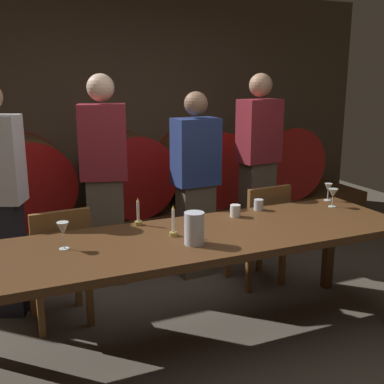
{
  "coord_description": "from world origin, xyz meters",
  "views": [
    {
      "loc": [
        -1.32,
        -2.43,
        1.76
      ],
      "look_at": [
        -0.15,
        0.23,
        1.04
      ],
      "focal_mm": 44.88,
      "sensor_mm": 36.0,
      "label": 1
    }
  ],
  "objects_px": {
    "cup_right": "(259,205)",
    "guest_center_left": "(105,179)",
    "chair_right": "(260,230)",
    "wine_glass_center": "(333,194)",
    "wine_glass_left": "(63,230)",
    "wine_barrel_far_right": "(274,159)",
    "pitcher": "(194,228)",
    "candle_right": "(173,228)",
    "guest_far_right": "(258,166)",
    "cup_left": "(235,211)",
    "wine_barrel_right": "(202,165)",
    "candle_left": "(138,218)",
    "wine_glass_right": "(328,188)",
    "wine_barrel_center": "(126,171)",
    "guest_center_right": "(196,185)",
    "chair_left": "(60,261)",
    "dining_table": "(203,244)",
    "wine_barrel_left": "(27,180)"
  },
  "relations": [
    {
      "from": "cup_right",
      "to": "guest_center_left",
      "type": "bearing_deg",
      "value": 137.57
    },
    {
      "from": "guest_center_left",
      "to": "wine_glass_left",
      "type": "bearing_deg",
      "value": 80.71
    },
    {
      "from": "chair_left",
      "to": "wine_glass_left",
      "type": "bearing_deg",
      "value": 82.34
    },
    {
      "from": "pitcher",
      "to": "guest_far_right",
      "type": "bearing_deg",
      "value": 46.99
    },
    {
      "from": "wine_glass_center",
      "to": "wine_glass_right",
      "type": "relative_size",
      "value": 1.01
    },
    {
      "from": "wine_barrel_right",
      "to": "candle_left",
      "type": "bearing_deg",
      "value": -126.24
    },
    {
      "from": "guest_far_right",
      "to": "guest_center_left",
      "type": "bearing_deg",
      "value": -7.27
    },
    {
      "from": "wine_barrel_far_right",
      "to": "cup_right",
      "type": "bearing_deg",
      "value": -126.19
    },
    {
      "from": "chair_right",
      "to": "cup_right",
      "type": "distance_m",
      "value": 0.49
    },
    {
      "from": "wine_barrel_center",
      "to": "cup_right",
      "type": "distance_m",
      "value": 1.87
    },
    {
      "from": "candle_right",
      "to": "wine_barrel_right",
      "type": "bearing_deg",
      "value": 60.64
    },
    {
      "from": "wine_barrel_far_right",
      "to": "pitcher",
      "type": "xyz_separation_m",
      "value": [
        -2.06,
        -2.29,
        0.09
      ]
    },
    {
      "from": "wine_barrel_far_right",
      "to": "candle_right",
      "type": "height_order",
      "value": "wine_barrel_far_right"
    },
    {
      "from": "guest_center_right",
      "to": "chair_right",
      "type": "bearing_deg",
      "value": 131.12
    },
    {
      "from": "guest_center_left",
      "to": "cup_left",
      "type": "xyz_separation_m",
      "value": [
        0.71,
        -0.95,
        -0.1
      ]
    },
    {
      "from": "wine_glass_right",
      "to": "wine_barrel_far_right",
      "type": "bearing_deg",
      "value": 69.72
    },
    {
      "from": "wine_glass_left",
      "to": "cup_right",
      "type": "height_order",
      "value": "wine_glass_left"
    },
    {
      "from": "wine_barrel_left",
      "to": "candle_right",
      "type": "distance_m",
      "value": 2.21
    },
    {
      "from": "wine_barrel_center",
      "to": "candle_right",
      "type": "relative_size",
      "value": 4.28
    },
    {
      "from": "cup_left",
      "to": "candle_right",
      "type": "bearing_deg",
      "value": -159.09
    },
    {
      "from": "wine_barrel_center",
      "to": "chair_left",
      "type": "xyz_separation_m",
      "value": [
        -0.93,
        -1.53,
        -0.28
      ]
    },
    {
      "from": "candle_left",
      "to": "wine_glass_right",
      "type": "bearing_deg",
      "value": 0.19
    },
    {
      "from": "guest_center_left",
      "to": "cup_right",
      "type": "distance_m",
      "value": 1.3
    },
    {
      "from": "wine_barrel_left",
      "to": "wine_barrel_far_right",
      "type": "xyz_separation_m",
      "value": [
        2.81,
        0.0,
        0.0
      ]
    },
    {
      "from": "wine_barrel_left",
      "to": "wine_glass_left",
      "type": "distance_m",
      "value": 2.06
    },
    {
      "from": "wine_glass_center",
      "to": "guest_far_right",
      "type": "bearing_deg",
      "value": 91.96
    },
    {
      "from": "dining_table",
      "to": "cup_left",
      "type": "xyz_separation_m",
      "value": [
        0.38,
        0.26,
        0.11
      ]
    },
    {
      "from": "wine_barrel_right",
      "to": "candle_left",
      "type": "distance_m",
      "value": 2.22
    },
    {
      "from": "guest_far_right",
      "to": "wine_barrel_left",
      "type": "bearing_deg",
      "value": -32.19
    },
    {
      "from": "guest_far_right",
      "to": "wine_glass_center",
      "type": "height_order",
      "value": "guest_far_right"
    },
    {
      "from": "wine_barrel_center",
      "to": "guest_center_right",
      "type": "relative_size",
      "value": 0.53
    },
    {
      "from": "pitcher",
      "to": "wine_glass_center",
      "type": "bearing_deg",
      "value": 14.18
    },
    {
      "from": "pitcher",
      "to": "wine_barrel_far_right",
      "type": "bearing_deg",
      "value": 47.93
    },
    {
      "from": "candle_left",
      "to": "cup_right",
      "type": "height_order",
      "value": "candle_left"
    },
    {
      "from": "wine_barrel_center",
      "to": "guest_center_left",
      "type": "relative_size",
      "value": 0.49
    },
    {
      "from": "guest_center_right",
      "to": "candle_right",
      "type": "distance_m",
      "value": 1.19
    },
    {
      "from": "wine_barrel_far_right",
      "to": "pitcher",
      "type": "distance_m",
      "value": 3.08
    },
    {
      "from": "chair_right",
      "to": "candle_left",
      "type": "xyz_separation_m",
      "value": [
        -1.16,
        -0.29,
        0.33
      ]
    },
    {
      "from": "guest_center_right",
      "to": "guest_far_right",
      "type": "xyz_separation_m",
      "value": [
        0.72,
        0.16,
        0.09
      ]
    },
    {
      "from": "wine_barrel_right",
      "to": "chair_right",
      "type": "distance_m",
      "value": 1.53
    },
    {
      "from": "candle_left",
      "to": "cup_right",
      "type": "bearing_deg",
      "value": -0.63
    },
    {
      "from": "guest_center_left",
      "to": "candle_right",
      "type": "relative_size",
      "value": 8.79
    },
    {
      "from": "candle_left",
      "to": "pitcher",
      "type": "distance_m",
      "value": 0.53
    },
    {
      "from": "wine_barrel_right",
      "to": "wine_barrel_far_right",
      "type": "xyz_separation_m",
      "value": [
        0.94,
        0.0,
        0.0
      ]
    },
    {
      "from": "wine_barrel_far_right",
      "to": "pitcher",
      "type": "height_order",
      "value": "wine_barrel_far_right"
    },
    {
      "from": "dining_table",
      "to": "wine_barrel_center",
      "type": "bearing_deg",
      "value": 86.92
    },
    {
      "from": "wine_barrel_center",
      "to": "chair_right",
      "type": "height_order",
      "value": "wine_barrel_center"
    },
    {
      "from": "candle_right",
      "to": "wine_glass_left",
      "type": "bearing_deg",
      "value": 176.63
    },
    {
      "from": "chair_right",
      "to": "wine_glass_center",
      "type": "xyz_separation_m",
      "value": [
        0.35,
        -0.46,
        0.38
      ]
    },
    {
      "from": "wine_barrel_center",
      "to": "chair_right",
      "type": "distance_m",
      "value": 1.69
    }
  ]
}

